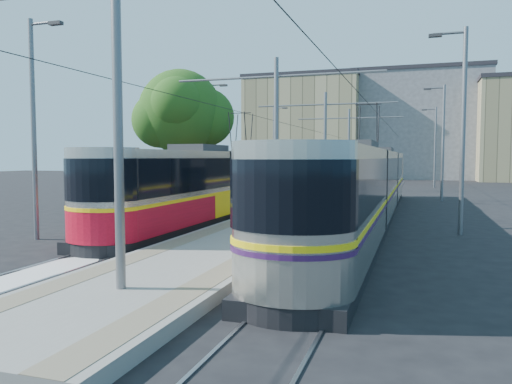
% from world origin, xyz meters
% --- Properties ---
extents(ground, '(160.00, 160.00, 0.00)m').
position_xyz_m(ground, '(0.00, 0.00, 0.00)').
color(ground, black).
rests_on(ground, ground).
extents(platform, '(4.00, 50.00, 0.30)m').
position_xyz_m(platform, '(0.00, 17.00, 0.15)').
color(platform, gray).
rests_on(platform, ground).
extents(tactile_strip_left, '(0.70, 50.00, 0.01)m').
position_xyz_m(tactile_strip_left, '(-1.45, 17.00, 0.30)').
color(tactile_strip_left, gray).
rests_on(tactile_strip_left, platform).
extents(tactile_strip_right, '(0.70, 50.00, 0.01)m').
position_xyz_m(tactile_strip_right, '(1.45, 17.00, 0.30)').
color(tactile_strip_right, gray).
rests_on(tactile_strip_right, platform).
extents(rails, '(8.71, 70.00, 0.03)m').
position_xyz_m(rails, '(0.00, 17.00, 0.02)').
color(rails, gray).
rests_on(rails, ground).
extents(track_arrow, '(1.20, 5.00, 0.01)m').
position_xyz_m(track_arrow, '(-3.60, -3.00, 0.01)').
color(track_arrow, silver).
rests_on(track_arrow, ground).
extents(tram_left, '(2.43, 27.95, 5.50)m').
position_xyz_m(tram_left, '(-3.60, 13.55, 1.71)').
color(tram_left, black).
rests_on(tram_left, ground).
extents(tram_right, '(2.43, 31.54, 5.50)m').
position_xyz_m(tram_right, '(3.60, 11.12, 1.86)').
color(tram_right, black).
rests_on(tram_right, ground).
extents(catenary, '(9.20, 70.00, 7.00)m').
position_xyz_m(catenary, '(0.00, 14.15, 4.52)').
color(catenary, slate).
rests_on(catenary, platform).
extents(street_lamps, '(15.18, 38.22, 8.00)m').
position_xyz_m(street_lamps, '(-0.00, 21.00, 4.18)').
color(street_lamps, slate).
rests_on(street_lamps, ground).
extents(shelter, '(1.08, 1.37, 2.64)m').
position_xyz_m(shelter, '(1.15, 12.19, 1.68)').
color(shelter, black).
rests_on(shelter, platform).
extents(tree, '(6.03, 5.57, 8.76)m').
position_xyz_m(tree, '(-8.65, 17.16, 5.92)').
color(tree, '#382314').
rests_on(tree, ground).
extents(building_left, '(16.32, 12.24, 14.70)m').
position_xyz_m(building_left, '(-10.00, 60.00, 7.36)').
color(building_left, tan).
rests_on(building_left, ground).
extents(building_centre, '(18.36, 14.28, 15.25)m').
position_xyz_m(building_centre, '(6.00, 64.00, 7.63)').
color(building_centre, gray).
rests_on(building_centre, ground).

